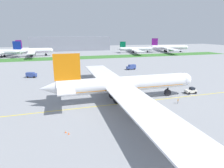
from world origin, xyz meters
name	(u,v)px	position (x,y,z in m)	size (l,w,h in m)	color
ground_plane	(126,102)	(0.00, 0.00, 0.00)	(600.00, 600.00, 0.00)	gray
apron_taxi_line	(128,103)	(0.00, -1.35, 0.00)	(280.00, 0.36, 0.01)	yellow
grass_median_strip	(78,58)	(0.00, 123.38, 0.05)	(320.00, 24.00, 0.10)	#38722D
airliner_foreground	(122,84)	(-0.77, 1.80, 5.43)	(52.00, 83.03, 16.00)	white
pushback_tug	(191,91)	(26.34, 1.29, 1.05)	(5.86, 2.62, 2.30)	white
ground_crew_wingwalker_port	(178,101)	(15.16, -6.54, 0.98)	(0.43, 0.50, 1.62)	black
ground_crew_marshaller_front	(115,95)	(-2.42, 4.47, 1.05)	(0.28, 0.60, 1.72)	black
traffic_cone_near_nose	(66,132)	(-20.35, -15.09, 0.28)	(0.36, 0.36, 0.58)	#F2590C
traffic_cone_port_wing	(69,133)	(-19.76, -15.96, 0.28)	(0.36, 0.36, 0.58)	#F2590C
service_truck_baggage_loader	(131,67)	(23.96, 53.18, 1.63)	(5.98, 3.17, 3.06)	#33478C
service_truck_fuel_bowser	(31,75)	(-33.32, 47.47, 1.42)	(5.41, 3.72, 2.58)	#33478C
parked_airliner_far_left	(0,52)	(-69.48, 145.87, 5.08)	(48.54, 79.37, 14.97)	white
parked_airliner_far_centre	(33,51)	(-40.87, 148.07, 5.34)	(38.21, 58.41, 15.78)	white
parked_airliner_far_right	(135,49)	(70.06, 152.42, 4.37)	(43.26, 70.47, 12.87)	white
parked_airliner_far_outer	(168,47)	(110.66, 148.04, 5.55)	(48.10, 77.19, 16.35)	white
terminal_building	(71,44)	(0.92, 203.37, 9.00)	(100.91, 20.00, 18.00)	gray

